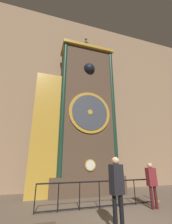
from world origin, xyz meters
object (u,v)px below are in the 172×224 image
clock_tower (79,114)px  stanchion_post (155,193)px  visitor_far (152,180)px  visitor_near (117,185)px

clock_tower → stanchion_post: (2.92, -2.26, -4.02)m
visitor_far → stanchion_post: size_ratio=1.63×
clock_tower → stanchion_post: size_ratio=10.56×
clock_tower → visitor_far: clock_tower is taller
clock_tower → stanchion_post: 5.46m
visitor_near → stanchion_post: 3.86m
visitor_near → stanchion_post: (3.05, 2.25, -0.75)m
stanchion_post → visitor_near: bearing=-143.6°
visitor_near → visitor_far: visitor_near is taller
clock_tower → visitor_far: size_ratio=6.47×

